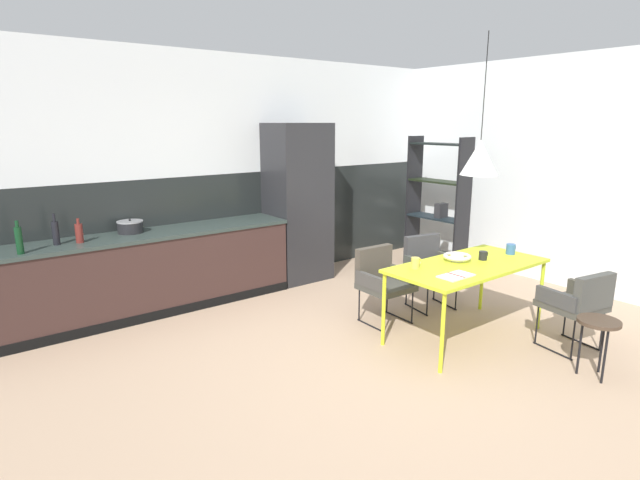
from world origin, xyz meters
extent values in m
plane|color=tan|center=(0.00, 0.00, 0.00)|extent=(8.56, 8.56, 0.00)
cube|color=black|center=(0.00, 2.89, 0.72)|extent=(6.59, 0.12, 1.43)
cube|color=silver|center=(0.00, 2.89, 2.15)|extent=(6.59, 0.12, 1.43)
cube|color=silver|center=(3.23, 0.00, 1.43)|extent=(0.12, 5.91, 2.87)
cube|color=#372320|center=(-1.42, 2.53, 0.42)|extent=(3.44, 0.60, 0.85)
cube|color=#2D3935|center=(-1.42, 2.53, 0.87)|extent=(3.47, 0.63, 0.04)
cube|color=black|center=(-1.42, 2.23, 0.05)|extent=(3.44, 0.01, 0.10)
cube|color=#232326|center=(0.69, 2.53, 1.02)|extent=(0.75, 0.60, 2.05)
cube|color=#C5D528|center=(0.88, -0.02, 0.72)|extent=(1.61, 0.77, 0.03)
cylinder|color=#CDD323|center=(0.11, 0.33, 0.35)|extent=(0.04, 0.04, 0.71)
cylinder|color=#C1D823|center=(1.64, 0.33, 0.35)|extent=(0.04, 0.04, 0.71)
cylinder|color=#CCD324|center=(0.11, -0.36, 0.35)|extent=(0.04, 0.04, 0.71)
cylinder|color=#BFD92C|center=(1.64, -0.36, 0.35)|extent=(0.04, 0.04, 0.71)
cube|color=#3F3F39|center=(1.24, 0.70, 0.43)|extent=(0.56, 0.55, 0.06)
cube|color=#39393A|center=(1.28, 0.90, 0.63)|extent=(0.46, 0.17, 0.35)
cube|color=#414137|center=(1.45, 0.66, 0.53)|extent=(0.13, 0.42, 0.14)
cube|color=#3D413A|center=(1.02, 0.75, 0.53)|extent=(0.13, 0.42, 0.14)
cylinder|color=black|center=(1.40, 0.48, 0.20)|extent=(0.02, 0.02, 0.40)
cylinder|color=black|center=(1.00, 0.56, 0.20)|extent=(0.02, 0.02, 0.40)
cylinder|color=black|center=(1.47, 0.85, 0.20)|extent=(0.02, 0.02, 0.40)
cylinder|color=black|center=(1.08, 0.93, 0.20)|extent=(0.02, 0.02, 0.40)
cylinder|color=black|center=(1.43, 0.66, 0.01)|extent=(0.10, 0.41, 0.02)
cylinder|color=black|center=(1.04, 0.74, 0.01)|extent=(0.10, 0.41, 0.02)
cube|color=#3F3F39|center=(1.44, -0.77, 0.42)|extent=(0.55, 0.54, 0.06)
cube|color=#41423D|center=(1.41, -0.96, 0.60)|extent=(0.46, 0.16, 0.31)
cube|color=#3B3B3B|center=(1.22, -0.73, 0.52)|extent=(0.12, 0.42, 0.14)
cube|color=#413F35|center=(1.66, -0.80, 0.52)|extent=(0.12, 0.42, 0.14)
cylinder|color=black|center=(1.28, -0.54, 0.19)|extent=(0.02, 0.02, 0.39)
cylinder|color=black|center=(1.67, -0.61, 0.19)|extent=(0.02, 0.02, 0.39)
cylinder|color=black|center=(1.21, -0.92, 0.19)|extent=(0.02, 0.02, 0.39)
cylinder|color=black|center=(1.60, -0.99, 0.19)|extent=(0.02, 0.02, 0.39)
cylinder|color=black|center=(1.24, -0.73, 0.01)|extent=(0.09, 0.41, 0.02)
cylinder|color=black|center=(1.64, -0.80, 0.01)|extent=(0.09, 0.41, 0.02)
cube|color=#3F3F39|center=(0.52, 0.71, 0.39)|extent=(0.50, 0.48, 0.06)
cube|color=#443E34|center=(0.53, 0.91, 0.60)|extent=(0.46, 0.10, 0.36)
cube|color=#424334|center=(0.74, 0.70, 0.49)|extent=(0.06, 0.42, 0.14)
cube|color=#403F3B|center=(0.30, 0.71, 0.49)|extent=(0.06, 0.42, 0.14)
cylinder|color=black|center=(0.71, 0.51, 0.18)|extent=(0.02, 0.02, 0.36)
cylinder|color=black|center=(0.32, 0.52, 0.18)|extent=(0.02, 0.02, 0.36)
cylinder|color=black|center=(0.73, 0.89, 0.18)|extent=(0.02, 0.02, 0.36)
cylinder|color=black|center=(0.33, 0.90, 0.18)|extent=(0.02, 0.02, 0.36)
cylinder|color=black|center=(0.72, 0.70, 0.01)|extent=(0.03, 0.41, 0.02)
cylinder|color=black|center=(0.32, 0.71, 0.01)|extent=(0.03, 0.41, 0.02)
cylinder|color=silver|center=(0.88, 0.12, 0.77)|extent=(0.13, 0.13, 0.05)
torus|color=silver|center=(0.88, 0.12, 0.79)|extent=(0.27, 0.27, 0.04)
cube|color=white|center=(0.38, -0.20, 0.75)|extent=(0.16, 0.18, 0.01)
cube|color=white|center=(0.54, -0.20, 0.75)|extent=(0.16, 0.18, 0.01)
cube|color=#B73833|center=(0.46, -0.20, 0.75)|extent=(0.01, 0.19, 0.00)
cylinder|color=#335B93|center=(1.53, -0.05, 0.79)|extent=(0.09, 0.09, 0.10)
torus|color=#335B93|center=(1.59, -0.05, 0.80)|extent=(0.07, 0.01, 0.07)
cylinder|color=black|center=(1.12, -0.01, 0.78)|extent=(0.08, 0.08, 0.09)
torus|color=black|center=(1.17, -0.01, 0.79)|extent=(0.06, 0.01, 0.06)
cylinder|color=gold|center=(0.36, 0.19, 0.79)|extent=(0.08, 0.08, 0.10)
torus|color=gold|center=(0.41, 0.19, 0.80)|extent=(0.07, 0.01, 0.07)
cylinder|color=black|center=(-1.43, 2.65, 0.95)|extent=(0.27, 0.27, 0.12)
cylinder|color=gray|center=(-1.43, 2.65, 1.01)|extent=(0.27, 0.27, 0.01)
sphere|color=black|center=(-1.43, 2.65, 1.03)|extent=(0.02, 0.02, 0.02)
cylinder|color=black|center=(-2.18, 2.53, 1.01)|extent=(0.06, 0.06, 0.23)
cylinder|color=black|center=(-2.18, 2.53, 1.16)|extent=(0.03, 0.03, 0.08)
cylinder|color=#0F3319|center=(-2.51, 2.35, 1.01)|extent=(0.06, 0.06, 0.25)
cylinder|color=#0F3319|center=(-2.51, 2.35, 1.17)|extent=(0.03, 0.03, 0.06)
cylinder|color=maroon|center=(-1.98, 2.49, 0.98)|extent=(0.07, 0.07, 0.19)
cylinder|color=maroon|center=(-1.98, 2.49, 1.11)|extent=(0.03, 0.03, 0.06)
cylinder|color=#423326|center=(1.07, -1.17, 0.48)|extent=(0.33, 0.33, 0.03)
cylinder|color=black|center=(1.18, -1.17, 0.23)|extent=(0.02, 0.02, 0.47)
cylinder|color=black|center=(1.01, -1.07, 0.23)|extent=(0.02, 0.02, 0.47)
cylinder|color=black|center=(1.01, -1.27, 0.23)|extent=(0.02, 0.02, 0.47)
cube|color=black|center=(2.45, 2.11, 0.93)|extent=(0.30, 0.03, 1.87)
cube|color=black|center=(2.45, 1.24, 0.93)|extent=(0.30, 0.03, 1.87)
cube|color=black|center=(2.45, 1.68, 0.25)|extent=(0.30, 0.85, 0.02)
cube|color=black|center=(2.45, 1.68, 0.76)|extent=(0.30, 0.85, 0.02)
cube|color=#262628|center=(2.45, 1.60, 0.87)|extent=(0.18, 0.10, 0.20)
cube|color=black|center=(2.45, 1.68, 1.26)|extent=(0.30, 0.85, 0.02)
cube|color=black|center=(2.45, 1.68, 1.77)|extent=(0.30, 0.85, 0.02)
cylinder|color=black|center=(0.88, -0.06, 2.36)|extent=(0.01, 0.01, 0.92)
cone|color=white|center=(0.88, -0.06, 1.74)|extent=(0.33, 0.33, 0.31)
camera|label=1|loc=(-3.04, -2.80, 2.05)|focal=28.20mm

